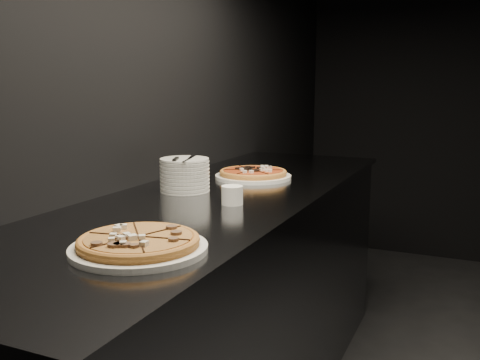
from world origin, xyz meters
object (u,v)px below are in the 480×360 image
at_px(pizza_mushroom, 139,243).
at_px(pizza_tomato, 253,174).
at_px(plate_stack, 185,175).
at_px(cutlery, 184,158).
at_px(ramekin, 232,195).
at_px(counter, 220,307).

distance_m(pizza_mushroom, pizza_tomato, 1.09).
distance_m(pizza_tomato, plate_stack, 0.39).
distance_m(cutlery, ramekin, 0.31).
xyz_separation_m(cutlery, ramekin, (0.26, -0.13, -0.10)).
xyz_separation_m(pizza_mushroom, cutlery, (-0.28, 0.70, 0.11)).
height_order(pizza_tomato, plate_stack, plate_stack).
bearing_deg(plate_stack, counter, 6.83).
relative_size(counter, plate_stack, 12.95).
xyz_separation_m(counter, pizza_mushroom, (0.14, -0.73, 0.48)).
height_order(counter, plate_stack, plate_stack).
height_order(cutlery, ramekin, cutlery).
bearing_deg(pizza_mushroom, pizza_tomato, 97.87).
bearing_deg(plate_stack, ramekin, -27.71).
relative_size(pizza_tomato, cutlery, 1.91).
bearing_deg(pizza_mushroom, cutlery, 111.48).
bearing_deg(ramekin, counter, 128.93).
distance_m(pizza_tomato, ramekin, 0.52).
distance_m(plate_stack, cutlery, 0.07).
relative_size(pizza_mushroom, pizza_tomato, 0.91).
relative_size(counter, pizza_tomato, 6.34).
relative_size(plate_stack, cutlery, 0.94).
distance_m(counter, cutlery, 0.60).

